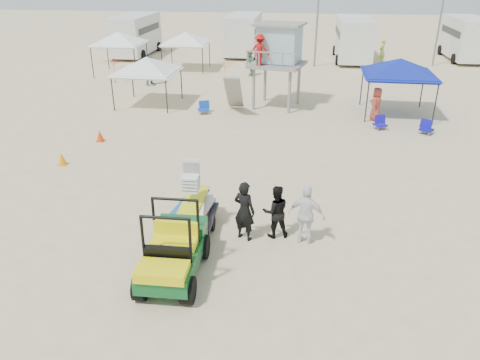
# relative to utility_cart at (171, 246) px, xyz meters

# --- Properties ---
(ground) EXTENTS (140.00, 140.00, 0.00)m
(ground) POSITION_rel_utility_cart_xyz_m (0.75, 0.12, -0.89)
(ground) COLOR beige
(ground) RESTS_ON ground
(utility_cart) EXTENTS (1.35, 2.54, 1.92)m
(utility_cart) POSITION_rel_utility_cart_xyz_m (0.00, 0.00, 0.00)
(utility_cart) COLOR #0C5020
(utility_cart) RESTS_ON ground
(surf_trailer) EXTENTS (1.20, 2.17, 1.91)m
(surf_trailer) POSITION_rel_utility_cart_xyz_m (0.01, 2.34, -0.11)
(surf_trailer) COLOR black
(surf_trailer) RESTS_ON ground
(man_left) EXTENTS (0.75, 0.64, 1.75)m
(man_left) POSITION_rel_utility_cart_xyz_m (1.52, 2.04, -0.02)
(man_left) COLOR black
(man_left) RESTS_ON ground
(man_mid) EXTENTS (0.88, 0.76, 1.56)m
(man_mid) POSITION_rel_utility_cart_xyz_m (2.37, 2.29, -0.11)
(man_mid) COLOR black
(man_mid) RESTS_ON ground
(man_right) EXTENTS (1.09, 0.66, 1.73)m
(man_right) POSITION_rel_utility_cart_xyz_m (3.22, 2.04, -0.03)
(man_right) COLOR white
(man_right) RESTS_ON ground
(lifeguard_tower) EXTENTS (3.17, 3.17, 4.23)m
(lifeguard_tower) POSITION_rel_utility_cart_xyz_m (1.49, 15.79, 2.26)
(lifeguard_tower) COLOR gray
(lifeguard_tower) RESTS_ON ground
(canopy_blue) EXTENTS (3.40, 3.40, 3.25)m
(canopy_blue) POSITION_rel_utility_cart_xyz_m (7.69, 15.07, 1.81)
(canopy_blue) COLOR black
(canopy_blue) RESTS_ON ground
(canopy_white_a) EXTENTS (3.13, 3.13, 2.99)m
(canopy_white_a) POSITION_rel_utility_cart_xyz_m (-5.40, 15.18, 1.55)
(canopy_white_a) COLOR black
(canopy_white_a) RESTS_ON ground
(canopy_white_b) EXTENTS (3.22, 3.22, 3.29)m
(canopy_white_b) POSITION_rel_utility_cart_xyz_m (-9.78, 22.62, 1.85)
(canopy_white_b) COLOR black
(canopy_white_b) RESTS_ON ground
(canopy_white_c) EXTENTS (3.16, 3.16, 3.09)m
(canopy_white_c) POSITION_rel_utility_cart_xyz_m (-5.57, 24.68, 1.65)
(canopy_white_c) COLOR black
(canopy_white_c) RESTS_ON ground
(umbrella_a) EXTENTS (2.26, 2.27, 1.55)m
(umbrella_a) POSITION_rel_utility_cart_xyz_m (-9.26, 19.90, -0.12)
(umbrella_a) COLOR red
(umbrella_a) RESTS_ON ground
(umbrella_b) EXTENTS (2.65, 2.66, 1.77)m
(umbrella_b) POSITION_rel_utility_cart_xyz_m (-1.79, 19.05, -0.01)
(umbrella_b) COLOR orange
(umbrella_b) RESTS_ON ground
(cone_near) EXTENTS (0.34, 0.34, 0.50)m
(cone_near) POSITION_rel_utility_cart_xyz_m (-6.12, 6.42, -0.64)
(cone_near) COLOR orange
(cone_near) RESTS_ON ground
(cone_far) EXTENTS (0.34, 0.34, 0.50)m
(cone_far) POSITION_rel_utility_cart_xyz_m (-5.73, 9.15, -0.64)
(cone_far) COLOR #EE3E07
(cone_far) RESTS_ON ground
(beach_chair_a) EXTENTS (0.70, 0.77, 0.64)m
(beach_chair_a) POSITION_rel_utility_cart_xyz_m (-2.08, 13.94, -0.58)
(beach_chair_a) COLOR #1040AD
(beach_chair_a) RESTS_ON ground
(beach_chair_b) EXTENTS (0.70, 0.77, 0.64)m
(beach_chair_b) POSITION_rel_utility_cart_xyz_m (6.65, 12.55, -0.58)
(beach_chair_b) COLOR #160FA7
(beach_chair_b) RESTS_ON ground
(beach_chair_c) EXTENTS (0.73, 0.83, 0.64)m
(beach_chair_c) POSITION_rel_utility_cart_xyz_m (8.64, 12.12, -0.58)
(beach_chair_c) COLOR #0E0D92
(beach_chair_c) RESTS_ON ground
(rv_far_left) EXTENTS (2.64, 6.80, 3.25)m
(rv_far_left) POSITION_rel_utility_cart_xyz_m (-11.25, 30.12, 0.91)
(rv_far_left) COLOR silver
(rv_far_left) RESTS_ON ground
(rv_mid_left) EXTENTS (2.65, 6.50, 3.25)m
(rv_mid_left) POSITION_rel_utility_cart_xyz_m (-2.25, 31.62, 0.91)
(rv_mid_left) COLOR silver
(rv_mid_left) RESTS_ON ground
(rv_mid_right) EXTENTS (2.64, 7.00, 3.25)m
(rv_mid_right) POSITION_rel_utility_cart_xyz_m (6.75, 30.12, 0.91)
(rv_mid_right) COLOR silver
(rv_mid_right) RESTS_ON ground
(rv_far_right) EXTENTS (2.64, 6.60, 3.25)m
(rv_far_right) POSITION_rel_utility_cart_xyz_m (15.75, 31.62, 0.91)
(rv_far_right) COLOR silver
(rv_far_right) RESTS_ON ground
(light_pole_left) EXTENTS (0.14, 0.14, 8.00)m
(light_pole_left) POSITION_rel_utility_cart_xyz_m (3.75, 27.12, 3.11)
(light_pole_left) COLOR slate
(light_pole_left) RESTS_ON ground
(light_pole_right) EXTENTS (0.14, 0.14, 8.00)m
(light_pole_right) POSITION_rel_utility_cart_xyz_m (12.75, 28.62, 3.11)
(light_pole_right) COLOR slate
(light_pole_right) RESTS_ON ground
(distant_beachgoers) EXTENTS (16.70, 16.32, 1.82)m
(distant_beachgoers) POSITION_rel_utility_cart_xyz_m (-0.76, 20.84, -0.01)
(distant_beachgoers) COLOR #4E835F
(distant_beachgoers) RESTS_ON ground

